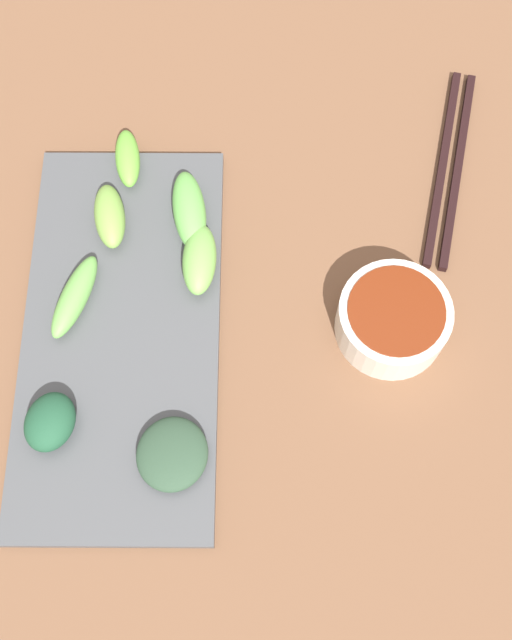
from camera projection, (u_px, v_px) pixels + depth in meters
tabletop at (209, 311)px, 0.75m from camera, size 2.10×2.10×0.02m
sauce_bowl at (393, 319)px, 0.71m from camera, size 0.10×0.10×0.05m
serving_plate at (122, 333)px, 0.73m from camera, size 0.18×0.38×0.01m
broccoli_leafy_0 at (50, 422)px, 0.67m from camera, size 0.06×0.06×0.03m
broccoli_stalk_1 at (128, 158)px, 0.78m from camera, size 0.03×0.07×0.02m
broccoli_stalk_2 at (189, 210)px, 0.75m from camera, size 0.04×0.09×0.03m
broccoli_stalk_3 at (110, 216)px, 0.75m from camera, size 0.04×0.07×0.03m
broccoli_stalk_4 at (199, 259)px, 0.73m from camera, size 0.03×0.07×0.03m
broccoli_leafy_5 at (172, 454)px, 0.67m from camera, size 0.07×0.07×0.02m
broccoli_stalk_6 at (75, 293)px, 0.72m from camera, size 0.05×0.09×0.02m
chopsticks at (450, 167)px, 0.79m from camera, size 0.07×0.23×0.01m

